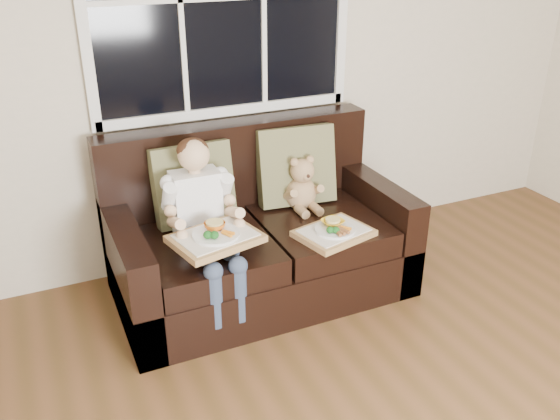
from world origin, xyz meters
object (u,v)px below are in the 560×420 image
loveseat (257,241)px  tray_left (215,237)px  teddy_bear (302,187)px  child (202,209)px  tray_right (334,231)px

loveseat → tray_left: (-0.36, -0.32, 0.27)m
loveseat → teddy_bear: 0.42m
teddy_bear → tray_left: teddy_bear is taller
child → tray_right: bearing=-19.7°
child → tray_left: bearing=-88.9°
child → tray_left: (0.00, -0.20, -0.07)m
child → teddy_bear: (0.68, 0.16, -0.06)m
loveseat → teddy_bear: loveseat is taller
loveseat → teddy_bear: size_ratio=4.93×
loveseat → child: child is taller
teddy_bear → tray_left: 0.77m
teddy_bear → tray_left: bearing=-151.3°
teddy_bear → tray_right: (-0.00, -0.41, -0.11)m
teddy_bear → child: bearing=-166.3°
tray_left → tray_right: tray_left is taller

